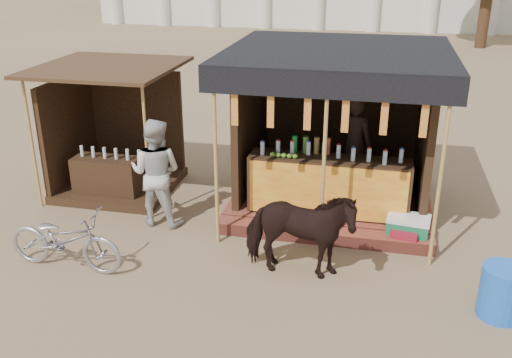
% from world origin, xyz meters
% --- Properties ---
extents(ground, '(120.00, 120.00, 0.00)m').
position_xyz_m(ground, '(0.00, 0.00, 0.00)').
color(ground, '#846B4C').
rests_on(ground, ground).
extents(main_stall, '(3.60, 3.61, 2.78)m').
position_xyz_m(main_stall, '(1.02, 3.36, 1.03)').
color(main_stall, brown).
rests_on(main_stall, ground).
extents(secondary_stall, '(2.40, 2.40, 2.38)m').
position_xyz_m(secondary_stall, '(-3.17, 3.24, 0.85)').
color(secondary_stall, '#372514').
rests_on(secondary_stall, ground).
extents(cow, '(1.60, 0.76, 1.33)m').
position_xyz_m(cow, '(0.77, 0.84, 0.67)').
color(cow, black).
rests_on(cow, ground).
extents(motorbike, '(1.77, 0.69, 0.91)m').
position_xyz_m(motorbike, '(-2.50, 0.34, 0.46)').
color(motorbike, '#A1A0A8').
rests_on(motorbike, ground).
extents(bystander, '(0.90, 0.71, 1.80)m').
position_xyz_m(bystander, '(-1.76, 2.00, 0.90)').
color(bystander, beige).
rests_on(bystander, ground).
extents(blue_barrel, '(0.70, 0.70, 0.68)m').
position_xyz_m(blue_barrel, '(3.38, 0.46, 0.34)').
color(blue_barrel, blue).
rests_on(blue_barrel, ground).
extents(red_crate, '(0.46, 0.43, 0.31)m').
position_xyz_m(red_crate, '(2.25, 2.00, 0.15)').
color(red_crate, maroon).
rests_on(red_crate, ground).
extents(cooler, '(0.69, 0.52, 0.46)m').
position_xyz_m(cooler, '(2.29, 2.14, 0.23)').
color(cooler, '#186F42').
rests_on(cooler, ground).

